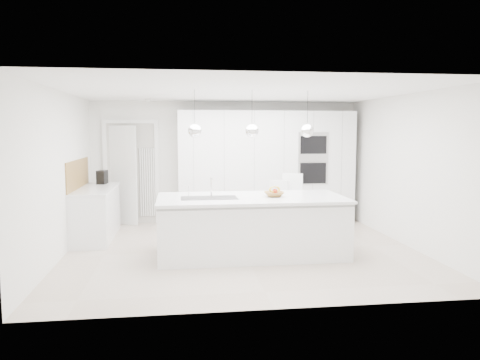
{
  "coord_description": "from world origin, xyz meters",
  "views": [
    {
      "loc": [
        -1.0,
        -7.23,
        1.9
      ],
      "look_at": [
        0.0,
        0.3,
        1.1
      ],
      "focal_mm": 35.0,
      "sensor_mm": 36.0,
      "label": 1
    }
  ],
  "objects": [
    {
      "name": "pendant_right",
      "position": [
        0.95,
        -0.3,
        1.9
      ],
      "size": [
        0.2,
        0.2,
        0.2
      ],
      "primitive_type": "sphere",
      "color": "white",
      "rests_on": "ceiling"
    },
    {
      "name": "apple_c",
      "position": [
        0.46,
        -0.25,
        0.96
      ],
      "size": [
        0.07,
        0.07,
        0.07
      ],
      "primitive_type": "sphere",
      "color": "#A0230D",
      "rests_on": "fruit_bowl"
    },
    {
      "name": "island_sink",
      "position": [
        -0.55,
        -0.3,
        0.82
      ],
      "size": [
        0.84,
        0.44,
        0.18
      ],
      "primitive_type": null,
      "color": "#3F3F42",
      "rests_on": "island_worktop"
    },
    {
      "name": "pendant_mid",
      "position": [
        0.1,
        -0.3,
        1.9
      ],
      "size": [
        0.2,
        0.2,
        0.2
      ],
      "primitive_type": "sphere",
      "color": "white",
      "rests_on": "ceiling"
    },
    {
      "name": "banana_bunch",
      "position": [
        0.46,
        -0.27,
        1.01
      ],
      "size": [
        0.22,
        0.16,
        0.2
      ],
      "primitive_type": "torus",
      "rotation": [
        1.22,
        0.0,
        0.35
      ],
      "color": "yellow",
      "rests_on": "fruit_bowl"
    },
    {
      "name": "bar_stool_right",
      "position": [
        1.0,
        0.64,
        0.57
      ],
      "size": [
        0.54,
        0.63,
        1.14
      ],
      "primitive_type": null,
      "rotation": [
        0.0,
        0.0,
        -0.37
      ],
      "color": "white",
      "rests_on": "floor"
    },
    {
      "name": "wall_left",
      "position": [
        -2.75,
        0.0,
        1.25
      ],
      "size": [
        0.0,
        5.0,
        5.0
      ],
      "primitive_type": "plane",
      "rotation": [
        1.57,
        0.0,
        1.57
      ],
      "color": "white",
      "rests_on": "ground"
    },
    {
      "name": "wall_back",
      "position": [
        0.0,
        2.5,
        1.25
      ],
      "size": [
        5.5,
        0.0,
        5.5
      ],
      "primitive_type": "plane",
      "rotation": [
        1.57,
        0.0,
        0.0
      ],
      "color": "white",
      "rests_on": "ground"
    },
    {
      "name": "bar_stool_left",
      "position": [
        0.75,
        0.68,
        0.51
      ],
      "size": [
        0.46,
        0.55,
        1.02
      ],
      "primitive_type": null,
      "rotation": [
        0.0,
        0.0,
        -0.3
      ],
      "color": "white",
      "rests_on": "floor"
    },
    {
      "name": "doorway_frame",
      "position": [
        -1.95,
        2.47,
        1.02
      ],
      "size": [
        1.11,
        0.08,
        2.13
      ],
      "primitive_type": null,
      "color": "white",
      "rests_on": "floor"
    },
    {
      "name": "radiator",
      "position": [
        -1.63,
        2.46,
        0.85
      ],
      "size": [
        0.32,
        0.04,
        1.4
      ],
      "primitive_type": null,
      "color": "white",
      "rests_on": "floor"
    },
    {
      "name": "hallway_door",
      "position": [
        -2.2,
        2.42,
        1.0
      ],
      "size": [
        0.76,
        0.38,
        2.0
      ],
      "primitive_type": "cube",
      "rotation": [
        0.0,
        0.0,
        -0.44
      ],
      "color": "white",
      "rests_on": "floor"
    },
    {
      "name": "island_base",
      "position": [
        0.1,
        -0.3,
        0.43
      ],
      "size": [
        2.8,
        1.2,
        0.86
      ],
      "primitive_type": "cube",
      "color": "white",
      "rests_on": "floor"
    },
    {
      "name": "left_base_cabinets",
      "position": [
        -2.45,
        1.2,
        0.43
      ],
      "size": [
        0.6,
        1.8,
        0.86
      ],
      "primitive_type": "cube",
      "color": "white",
      "rests_on": "floor"
    },
    {
      "name": "fruit_bowl",
      "position": [
        0.45,
        -0.3,
        0.94
      ],
      "size": [
        0.31,
        0.31,
        0.07
      ],
      "primitive_type": "imported",
      "rotation": [
        0.0,
        0.0,
        -0.02
      ],
      "color": "olive",
      "rests_on": "island_worktop"
    },
    {
      "name": "espresso_machine",
      "position": [
        -2.43,
        1.84,
        1.03
      ],
      "size": [
        0.2,
        0.26,
        0.26
      ],
      "primitive_type": "cube",
      "rotation": [
        0.0,
        0.0,
        -0.19
      ],
      "color": "black",
      "rests_on": "left_worktop"
    },
    {
      "name": "island_worktop",
      "position": [
        0.1,
        -0.25,
        0.88
      ],
      "size": [
        2.84,
        1.4,
        0.04
      ],
      "primitive_type": "cube",
      "color": "white",
      "rests_on": "island_base"
    },
    {
      "name": "pendant_left",
      "position": [
        -0.75,
        -0.3,
        1.9
      ],
      "size": [
        0.2,
        0.2,
        0.2
      ],
      "primitive_type": "sphere",
      "color": "white",
      "rests_on": "ceiling"
    },
    {
      "name": "oak_backsplash",
      "position": [
        -2.74,
        1.2,
        1.15
      ],
      "size": [
        0.02,
        1.8,
        0.5
      ],
      "primitive_type": "cube",
      "color": "olive",
      "rests_on": "wall_left"
    },
    {
      "name": "tall_cabinets",
      "position": [
        0.8,
        2.2,
        1.15
      ],
      "size": [
        3.6,
        0.6,
        2.3
      ],
      "primitive_type": "cube",
      "color": "white",
      "rests_on": "floor"
    },
    {
      "name": "apple_b",
      "position": [
        0.46,
        -0.27,
        0.97
      ],
      "size": [
        0.08,
        0.08,
        0.08
      ],
      "primitive_type": "sphere",
      "color": "#A0230D",
      "rests_on": "fruit_bowl"
    },
    {
      "name": "oven_stack",
      "position": [
        1.7,
        1.89,
        1.35
      ],
      "size": [
        0.62,
        0.04,
        1.05
      ],
      "primitive_type": null,
      "color": "#A5A5A8",
      "rests_on": "tall_cabinets"
    },
    {
      "name": "floor",
      "position": [
        0.0,
        0.0,
        0.0
      ],
      "size": [
        5.5,
        5.5,
        0.0
      ],
      "primitive_type": "plane",
      "color": "#BFAD9B",
      "rests_on": "ground"
    },
    {
      "name": "apple_a",
      "position": [
        0.47,
        -0.24,
        0.97
      ],
      "size": [
        0.09,
        0.09,
        0.09
      ],
      "primitive_type": "sphere",
      "color": "#A0230D",
      "rests_on": "fruit_bowl"
    },
    {
      "name": "left_worktop",
      "position": [
        -2.45,
        1.2,
        0.88
      ],
      "size": [
        0.62,
        1.82,
        0.04
      ],
      "primitive_type": "cube",
      "color": "white",
      "rests_on": "left_base_cabinets"
    },
    {
      "name": "island_tap",
      "position": [
        -0.5,
        -0.1,
        1.05
      ],
      "size": [
        0.02,
        0.02,
        0.3
      ],
      "primitive_type": "cylinder",
      "color": "white",
      "rests_on": "island_worktop"
    },
    {
      "name": "ceiling",
      "position": [
        0.0,
        0.0,
        2.5
      ],
      "size": [
        5.5,
        5.5,
        0.0
      ],
      "primitive_type": "plane",
      "rotation": [
        3.14,
        0.0,
        0.0
      ],
      "color": "white",
      "rests_on": "wall_back"
    }
  ]
}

